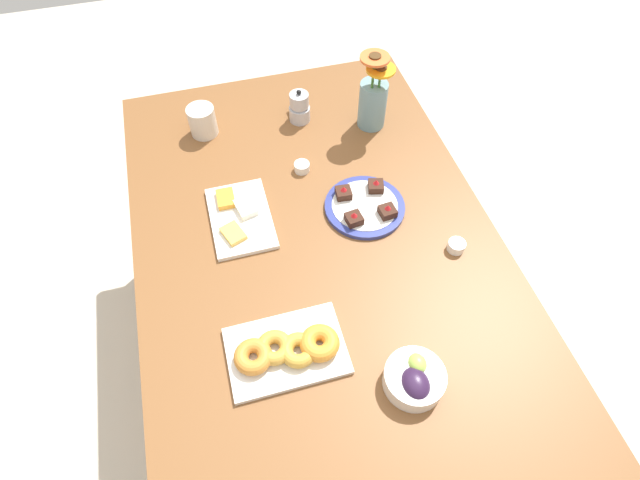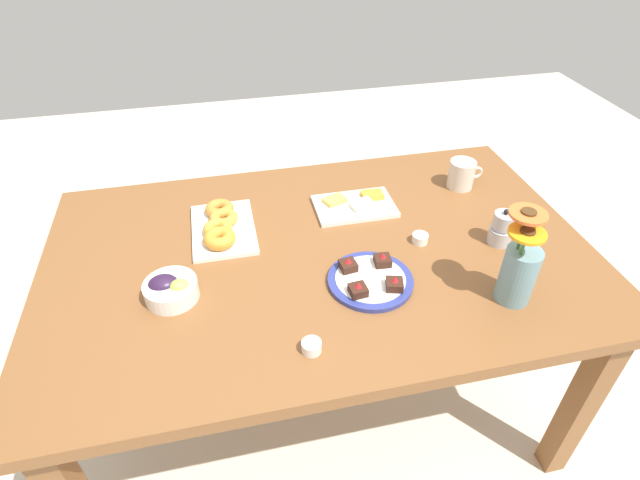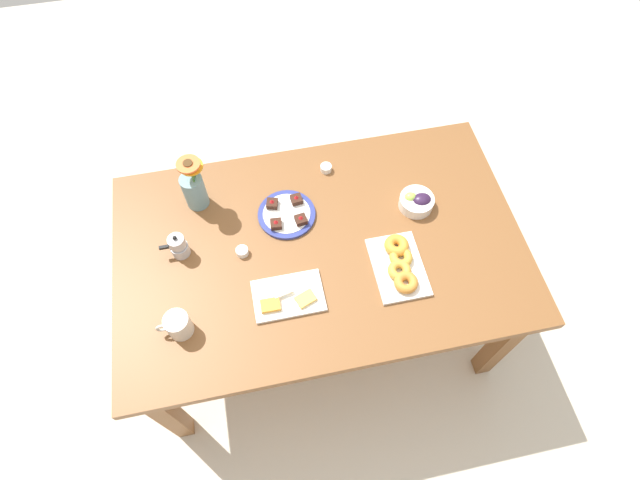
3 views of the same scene
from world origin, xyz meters
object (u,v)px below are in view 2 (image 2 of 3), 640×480
Objects in this scene: coffee_mug at (462,174)px; jam_cup_berry at (312,346)px; jam_cup_honey at (420,238)px; dining_table at (320,272)px; dessert_plate at (370,280)px; grape_bowl at (170,289)px; croissant_platter at (221,226)px; moka_pot at (502,229)px; cheese_platter at (355,205)px; flower_vase at (519,270)px.

coffee_mug reaches higher than jam_cup_berry.
dining_table is at bearing 175.20° from jam_cup_honey.
coffee_mug is 0.53× the size of dessert_plate.
jam_cup_berry is at bearing -136.35° from dessert_plate.
grape_bowl is at bearing 173.58° from dessert_plate.
moka_pot is (0.81, -0.23, 0.03)m from croissant_platter.
cheese_platter is 5.42× the size of jam_cup_honey.
moka_pot is (0.53, -0.08, 0.13)m from dining_table.
jam_cup_berry is (-0.10, -0.36, 0.10)m from dining_table.
jam_cup_berry reaches higher than dining_table.
dining_table is at bearing 146.20° from flower_vase.
dessert_plate is at bearing -145.03° from jam_cup_honey.
coffee_mug is at bearing 19.45° from grape_bowl.
croissant_platter is 0.54m from jam_cup_berry.
dining_table is 0.32m from jam_cup_honey.
cheese_platter is 0.46m from moka_pot.
cheese_platter is 1.11× the size of dessert_plate.
dessert_plate is (-0.06, -0.36, 0.00)m from cheese_platter.
dining_table is 0.57m from flower_vase.
coffee_mug reaches higher than cheese_platter.
jam_cup_honey is 0.18× the size of flower_vase.
dessert_plate is at bearing -99.27° from cheese_platter.
jam_cup_honey is at bearing -57.55° from cheese_platter.
croissant_platter reaches higher than cheese_platter.
croissant_platter is (-0.83, -0.09, -0.03)m from coffee_mug.
jam_cup_honey is 0.21× the size of dessert_plate.
coffee_mug reaches higher than croissant_platter.
dining_table is 5.89× the size of flower_vase.
moka_pot reaches higher than grape_bowl.
croissant_platter reaches higher than jam_cup_berry.
grape_bowl is 0.96m from moka_pot.
croissant_platter is 5.86× the size of jam_cup_honey.
coffee_mug is 2.58× the size of jam_cup_berry.
moka_pot is (0.09, 0.22, -0.05)m from flower_vase.
flower_vase is at bearing -111.19° from moka_pot.
dining_table is 13.45× the size of moka_pot.
grape_bowl reaches higher than jam_cup_honey.
jam_cup_berry is (0.18, -0.51, -0.01)m from croissant_platter.
moka_pot is (0.43, 0.09, 0.04)m from dessert_plate.
flower_vase is at bearing -101.26° from coffee_mug.
coffee_mug is at bearing 23.49° from dining_table.
cheese_platter is at bearing -173.11° from coffee_mug.
grape_bowl is at bearing -178.35° from moka_pot.
coffee_mug is at bearing 42.46° from jam_cup_berry.
flower_vase is at bearing -32.17° from croissant_platter.
dessert_plate is at bearing 43.65° from jam_cup_berry.
jam_cup_honey is (0.14, -0.22, 0.00)m from cheese_platter.
dining_table is 5.69× the size of croissant_platter.
croissant_platter is 1.04× the size of flower_vase.
grape_bowl is 0.60× the size of dessert_plate.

